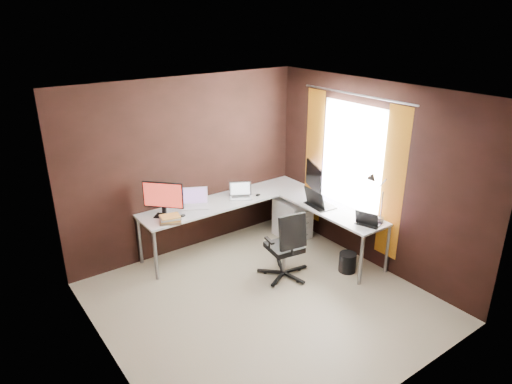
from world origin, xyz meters
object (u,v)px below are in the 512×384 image
monitor_left (163,197)px  laptop_black_small (368,222)px  book_stack (170,219)px  monitor_right (314,179)px  laptop_black_big (318,203)px  laptop_white (195,202)px  wastebasket (347,262)px  laptop_silver (241,194)px  desk_lamp (376,192)px  drawer_pedestal (292,218)px  office_chair (285,258)px

monitor_left → laptop_black_small: size_ratio=1.36×
book_stack → monitor_right: bearing=-12.8°
laptop_black_big → laptop_black_small: bearing=-167.7°
laptop_white → book_stack: bearing=-123.7°
monitor_left → wastebasket: (1.87, -1.61, -0.87)m
laptop_silver → desk_lamp: size_ratio=0.60×
desk_lamp → book_stack: bearing=128.4°
laptop_silver → desk_lamp: (0.91, -1.71, 0.37)m
laptop_black_big → book_stack: size_ratio=1.25×
laptop_silver → desk_lamp: 1.97m
laptop_black_big → desk_lamp: (0.23, -0.79, 0.36)m
laptop_silver → book_stack: 1.23m
drawer_pedestal → office_chair: size_ratio=0.63×
laptop_white → office_chair: laptop_white is taller
laptop_white → office_chair: bearing=-36.7°
laptop_silver → monitor_right: bearing=-6.6°
wastebasket → laptop_black_small: bearing=-56.0°
laptop_black_small → wastebasket: 0.68m
drawer_pedestal → office_chair: 1.19m
laptop_black_small → office_chair: size_ratio=0.37×
monitor_right → book_stack: 2.14m
laptop_black_big → wastebasket: (-0.01, -0.64, -0.65)m
drawer_pedestal → laptop_white: bearing=163.4°
laptop_white → laptop_black_big: 1.73m
drawer_pedestal → laptop_black_small: 1.50m
monitor_right → office_chair: bearing=143.1°
laptop_black_small → wastebasket: (-0.12, 0.17, -0.64)m
wastebasket → laptop_black_big: bearing=88.8°
monitor_left → desk_lamp: desk_lamp is taller
monitor_left → laptop_white: bearing=53.6°
laptop_white → laptop_black_big: bearing=-9.1°
laptop_white → laptop_black_small: 2.37m
desk_lamp → wastebasket: bearing=131.3°
laptop_black_big → wastebasket: size_ratio=1.62×
drawer_pedestal → laptop_black_small: (0.04, -1.42, 0.48)m
book_stack → laptop_white: bearing=28.6°
laptop_silver → laptop_black_big: bearing=-23.5°
drawer_pedestal → wastebasket: drawer_pedestal is taller
monitor_right → book_stack: size_ratio=1.70×
drawer_pedestal → office_chair: (-0.84, -0.85, -0.02)m
monitor_right → wastebasket: size_ratio=2.19×
monitor_left → office_chair: bearing=-1.4°
book_stack → desk_lamp: 2.66m
monitor_right → wastebasket: (-0.18, -0.92, -0.89)m
book_stack → wastebasket: bearing=-36.4°
monitor_left → laptop_black_big: 2.13m
monitor_left → monitor_right: 2.17m
office_chair → laptop_black_big: bearing=26.1°
book_stack → drawer_pedestal: bearing=-4.4°
book_stack → wastebasket: 2.43m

